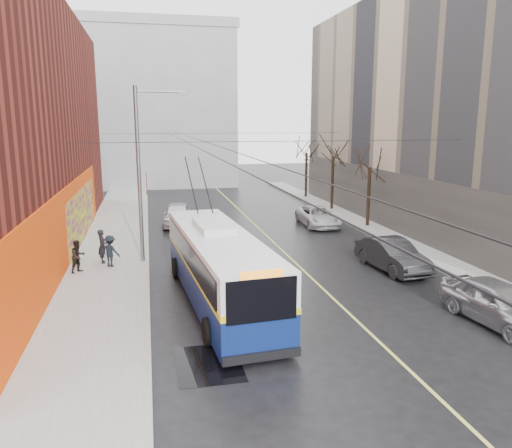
{
  "coord_description": "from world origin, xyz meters",
  "views": [
    {
      "loc": [
        -5.86,
        -15.71,
        7.26
      ],
      "look_at": [
        -0.97,
        6.8,
        2.52
      ],
      "focal_mm": 35.0,
      "sensor_mm": 36.0,
      "label": 1
    }
  ],
  "objects_px": {
    "pedestrian_a": "(102,246)",
    "pedestrian_c": "(110,251)",
    "tree_mid": "(333,147)",
    "trolleybus": "(219,266)",
    "parked_car_a": "(498,303)",
    "parked_car_c": "(318,216)",
    "tree_far": "(307,144)",
    "following_car": "(177,214)",
    "streetlight_pole": "(142,171)",
    "tree_near": "(370,156)",
    "parked_car_b": "(392,255)",
    "pedestrian_b": "(78,256)"
  },
  "relations": [
    {
      "from": "following_car",
      "to": "pedestrian_b",
      "type": "relative_size",
      "value": 2.96
    },
    {
      "from": "tree_mid",
      "to": "parked_car_b",
      "type": "distance_m",
      "value": 17.68
    },
    {
      "from": "parked_car_a",
      "to": "parked_car_b",
      "type": "height_order",
      "value": "parked_car_a"
    },
    {
      "from": "tree_mid",
      "to": "pedestrian_c",
      "type": "xyz_separation_m",
      "value": [
        -16.86,
        -13.71,
        -4.31
      ]
    },
    {
      "from": "tree_near",
      "to": "trolleybus",
      "type": "height_order",
      "value": "tree_near"
    },
    {
      "from": "pedestrian_a",
      "to": "pedestrian_c",
      "type": "height_order",
      "value": "pedestrian_a"
    },
    {
      "from": "parked_car_b",
      "to": "parked_car_c",
      "type": "height_order",
      "value": "parked_car_b"
    },
    {
      "from": "tree_far",
      "to": "following_car",
      "type": "xyz_separation_m",
      "value": [
        -12.93,
        -10.44,
        -4.35
      ]
    },
    {
      "from": "trolleybus",
      "to": "pedestrian_a",
      "type": "distance_m",
      "value": 8.29
    },
    {
      "from": "tree_mid",
      "to": "tree_far",
      "type": "relative_size",
      "value": 1.02
    },
    {
      "from": "parked_car_b",
      "to": "pedestrian_b",
      "type": "xyz_separation_m",
      "value": [
        -15.1,
        2.41,
        0.16
      ]
    },
    {
      "from": "parked_car_b",
      "to": "pedestrian_b",
      "type": "distance_m",
      "value": 15.29
    },
    {
      "from": "streetlight_pole",
      "to": "parked_car_b",
      "type": "distance_m",
      "value": 13.17
    },
    {
      "from": "tree_mid",
      "to": "following_car",
      "type": "height_order",
      "value": "tree_mid"
    },
    {
      "from": "streetlight_pole",
      "to": "tree_near",
      "type": "bearing_deg",
      "value": 21.62
    },
    {
      "from": "streetlight_pole",
      "to": "parked_car_a",
      "type": "bearing_deg",
      "value": -40.86
    },
    {
      "from": "pedestrian_c",
      "to": "tree_mid",
      "type": "bearing_deg",
      "value": -111.3
    },
    {
      "from": "tree_far",
      "to": "parked_car_a",
      "type": "relative_size",
      "value": 1.39
    },
    {
      "from": "pedestrian_a",
      "to": "pedestrian_c",
      "type": "distance_m",
      "value": 0.9
    },
    {
      "from": "streetlight_pole",
      "to": "tree_far",
      "type": "distance_m",
      "value": 25.09
    },
    {
      "from": "tree_far",
      "to": "trolleybus",
      "type": "distance_m",
      "value": 29.34
    },
    {
      "from": "parked_car_b",
      "to": "tree_near",
      "type": "bearing_deg",
      "value": 66.61
    },
    {
      "from": "tree_near",
      "to": "pedestrian_c",
      "type": "relative_size",
      "value": 4.02
    },
    {
      "from": "streetlight_pole",
      "to": "parked_car_c",
      "type": "xyz_separation_m",
      "value": [
        11.94,
        7.25,
        -4.16
      ]
    },
    {
      "from": "tree_near",
      "to": "tree_mid",
      "type": "distance_m",
      "value": 7.01
    },
    {
      "from": "pedestrian_c",
      "to": "following_car",
      "type": "bearing_deg",
      "value": -81.37
    },
    {
      "from": "pedestrian_c",
      "to": "pedestrian_b",
      "type": "bearing_deg",
      "value": 55.04
    },
    {
      "from": "tree_near",
      "to": "pedestrian_a",
      "type": "height_order",
      "value": "tree_near"
    },
    {
      "from": "parked_car_b",
      "to": "pedestrian_a",
      "type": "xyz_separation_m",
      "value": [
        -14.1,
        3.88,
        0.24
      ]
    },
    {
      "from": "tree_near",
      "to": "pedestrian_a",
      "type": "distance_m",
      "value": 18.71
    },
    {
      "from": "tree_near",
      "to": "parked_car_c",
      "type": "distance_m",
      "value": 5.5
    },
    {
      "from": "tree_mid",
      "to": "following_car",
      "type": "distance_m",
      "value": 14.1
    },
    {
      "from": "parked_car_b",
      "to": "pedestrian_b",
      "type": "bearing_deg",
      "value": 165.61
    },
    {
      "from": "tree_near",
      "to": "tree_far",
      "type": "xyz_separation_m",
      "value": [
        0.0,
        14.0,
        0.17
      ]
    },
    {
      "from": "streetlight_pole",
      "to": "parked_car_c",
      "type": "height_order",
      "value": "streetlight_pole"
    },
    {
      "from": "streetlight_pole",
      "to": "trolleybus",
      "type": "height_order",
      "value": "streetlight_pole"
    },
    {
      "from": "trolleybus",
      "to": "pedestrian_b",
      "type": "height_order",
      "value": "trolleybus"
    },
    {
      "from": "parked_car_c",
      "to": "pedestrian_a",
      "type": "height_order",
      "value": "pedestrian_a"
    },
    {
      "from": "parked_car_c",
      "to": "pedestrian_a",
      "type": "bearing_deg",
      "value": -151.49
    },
    {
      "from": "tree_mid",
      "to": "parked_car_a",
      "type": "bearing_deg",
      "value": -96.29
    },
    {
      "from": "parked_car_b",
      "to": "pedestrian_b",
      "type": "relative_size",
      "value": 3.0
    },
    {
      "from": "tree_mid",
      "to": "parked_car_c",
      "type": "height_order",
      "value": "tree_mid"
    },
    {
      "from": "streetlight_pole",
      "to": "pedestrian_c",
      "type": "bearing_deg",
      "value": -157.62
    },
    {
      "from": "tree_near",
      "to": "trolleybus",
      "type": "xyz_separation_m",
      "value": [
        -12.2,
        -12.44,
        -3.43
      ]
    },
    {
      "from": "following_car",
      "to": "pedestrian_a",
      "type": "xyz_separation_m",
      "value": [
        -4.37,
        -9.48,
        0.22
      ]
    },
    {
      "from": "streetlight_pole",
      "to": "pedestrian_a",
      "type": "relative_size",
      "value": 5.17
    },
    {
      "from": "tree_mid",
      "to": "trolleybus",
      "type": "height_order",
      "value": "tree_mid"
    },
    {
      "from": "streetlight_pole",
      "to": "pedestrian_c",
      "type": "height_order",
      "value": "streetlight_pole"
    },
    {
      "from": "trolleybus",
      "to": "pedestrian_c",
      "type": "height_order",
      "value": "trolleybus"
    },
    {
      "from": "pedestrian_a",
      "to": "tree_far",
      "type": "bearing_deg",
      "value": -48.81
    }
  ]
}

